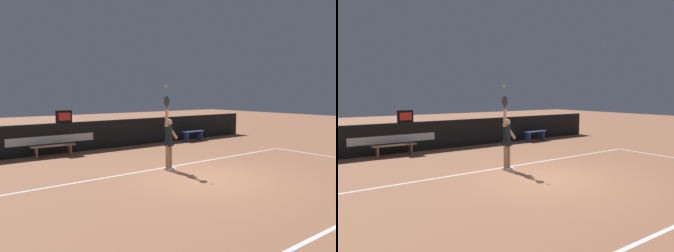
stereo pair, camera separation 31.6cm
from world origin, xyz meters
The scene contains 8 objects.
ground_plane centered at (0.00, 0.00, 0.00)m, with size 60.00×60.00×0.00m, color #9D6446.
court_lines centered at (0.00, -1.02, 0.00)m, with size 12.39×6.03×0.00m.
back_wall centered at (0.00, 6.76, 0.63)m, with size 17.65×0.21×1.27m.
speed_display centered at (-1.84, 6.76, 1.53)m, with size 0.65×0.16×0.52m.
tennis_player centered at (-0.32, 1.57, 1.00)m, with size 0.49×0.42×2.42m.
tennis_ball centered at (-0.41, 1.60, 2.72)m, with size 0.07×0.07×0.07m.
courtside_bench_near centered at (4.75, 6.05, 0.39)m, with size 1.36×0.45×0.52m.
courtside_bench_far centered at (-2.52, 6.17, 0.36)m, with size 1.74×0.46×0.46m.
Camera 2 is at (-6.58, -7.04, 2.50)m, focal length 35.60 mm.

